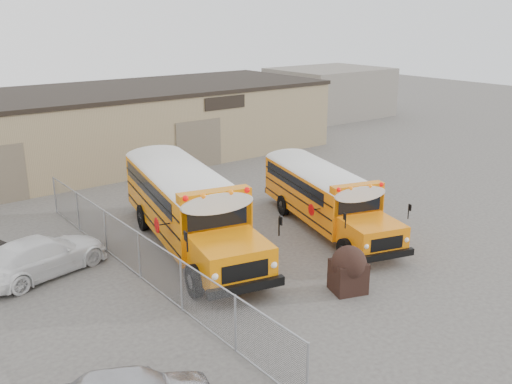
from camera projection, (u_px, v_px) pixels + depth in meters
ground at (317, 263)px, 22.03m from camera, size 120.00×120.00×0.00m
warehouse at (104, 126)px, 36.49m from camera, size 30.20×10.20×4.67m
chainlink_fence at (139, 255)px, 20.57m from camera, size 0.07×18.07×1.81m
distant_building_right at (329, 92)px, 53.47m from camera, size 10.00×8.00×4.40m
school_bus_left at (145, 163)px, 29.34m from camera, size 5.06×11.52×3.28m
school_bus_right at (274, 162)px, 30.61m from camera, size 4.79×9.69×2.76m
tarp_bundle at (349, 269)px, 19.59m from camera, size 1.38×1.31×1.67m
car_white at (42, 256)px, 20.95m from camera, size 5.35×3.25×1.45m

